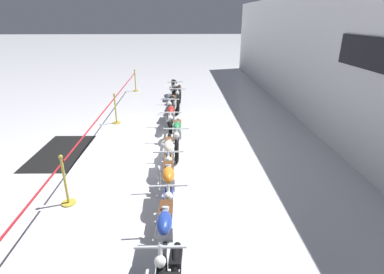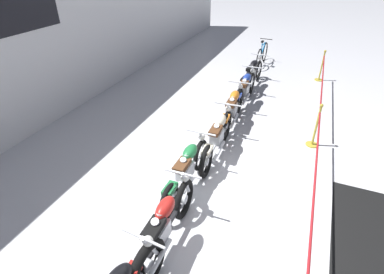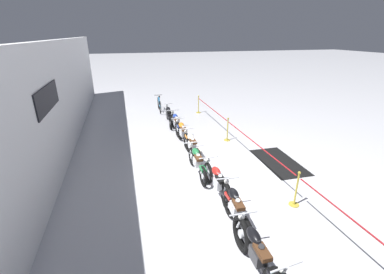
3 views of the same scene
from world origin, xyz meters
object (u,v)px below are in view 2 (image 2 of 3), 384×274
object	(u,v)px
motorcycle_green_4	(187,170)
stanchion_mid_right	(315,132)
motorcycle_cream_5	(218,136)
floor_banner	(374,237)
stanchion_far_right	(321,70)
motorcycle_black_8	(252,74)
motorcycle_blue_7	(245,90)
motorcycle_red_3	(161,231)
bicycle	(262,55)
motorcycle_orange_6	(232,110)

from	to	relation	value
motorcycle_green_4	stanchion_mid_right	bearing A→B (deg)	-40.46
motorcycle_cream_5	motorcycle_green_4	bearing A→B (deg)	172.40
motorcycle_cream_5	floor_banner	distance (m)	3.29
motorcycle_green_4	stanchion_far_right	distance (m)	7.25
motorcycle_black_8	stanchion_far_right	xyz separation A→B (m)	(1.55, -2.08, -0.10)
stanchion_mid_right	motorcycle_blue_7	bearing A→B (deg)	52.99
motorcycle_blue_7	stanchion_mid_right	xyz separation A→B (m)	(-1.49, -1.98, -0.11)
motorcycle_red_3	bicycle	distance (m)	9.31
motorcycle_cream_5	bicycle	bearing A→B (deg)	2.22
motorcycle_red_3	bicycle	world-z (taller)	bicycle
bicycle	stanchion_far_right	world-z (taller)	stanchion_far_right
motorcycle_cream_5	floor_banner	world-z (taller)	motorcycle_cream_5
motorcycle_black_8	motorcycle_blue_7	bearing A→B (deg)	-176.17
motorcycle_green_4	motorcycle_cream_5	bearing A→B (deg)	-7.60
motorcycle_red_3	floor_banner	bearing A→B (deg)	-63.61
motorcycle_green_4	stanchion_far_right	xyz separation A→B (m)	(6.93, -2.12, -0.10)
motorcycle_blue_7	bicycle	world-z (taller)	bicycle
motorcycle_green_4	motorcycle_cream_5	world-z (taller)	motorcycle_cream_5
motorcycle_black_8	motorcycle_green_4	bearing A→B (deg)	179.55
motorcycle_black_8	stanchion_mid_right	bearing A→B (deg)	-144.37
bicycle	stanchion_far_right	distance (m)	2.39
stanchion_mid_right	stanchion_far_right	xyz separation A→B (m)	(4.45, 0.00, 0.00)
stanchion_far_right	motorcycle_green_4	bearing A→B (deg)	163.01
motorcycle_red_3	motorcycle_black_8	bearing A→B (deg)	1.35
motorcycle_orange_6	bicycle	xyz separation A→B (m)	(5.24, 0.22, -0.06)
motorcycle_blue_7	floor_banner	bearing A→B (deg)	-142.28
motorcycle_cream_5	motorcycle_red_3	bearing A→B (deg)	-179.42
motorcycle_black_8	bicycle	world-z (taller)	bicycle
motorcycle_red_3	bicycle	xyz separation A→B (m)	(9.31, 0.28, -0.06)
motorcycle_cream_5	stanchion_mid_right	distance (m)	2.27
motorcycle_cream_5	stanchion_mid_right	world-z (taller)	stanchion_mid_right
motorcycle_cream_5	motorcycle_blue_7	distance (m)	2.66
motorcycle_green_4	stanchion_far_right	size ratio (longest dim) A/B	1.97
motorcycle_green_4	motorcycle_cream_5	xyz separation A→B (m)	(1.32, -0.18, 0.00)
motorcycle_orange_6	stanchion_mid_right	distance (m)	1.99
motorcycle_cream_5	stanchion_mid_right	size ratio (longest dim) A/B	2.11
motorcycle_cream_5	motorcycle_blue_7	world-z (taller)	motorcycle_blue_7
motorcycle_blue_7	stanchion_far_right	xyz separation A→B (m)	(2.95, -1.98, -0.11)
motorcycle_orange_6	motorcycle_black_8	distance (m)	2.74
stanchion_far_right	stanchion_mid_right	bearing A→B (deg)	180.00
bicycle	stanchion_mid_right	distance (m)	5.83
bicycle	motorcycle_cream_5	bearing A→B (deg)	-177.78
motorcycle_cream_5	motorcycle_orange_6	distance (m)	1.32
motorcycle_red_3	motorcycle_cream_5	distance (m)	2.75
motorcycle_cream_5	motorcycle_blue_7	size ratio (longest dim) A/B	0.95
motorcycle_green_4	stanchion_far_right	world-z (taller)	stanchion_far_right
motorcycle_blue_7	stanchion_mid_right	size ratio (longest dim) A/B	2.22
motorcycle_cream_5	bicycle	distance (m)	6.57
motorcycle_cream_5	bicycle	world-z (taller)	bicycle
motorcycle_red_3	floor_banner	world-z (taller)	motorcycle_red_3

